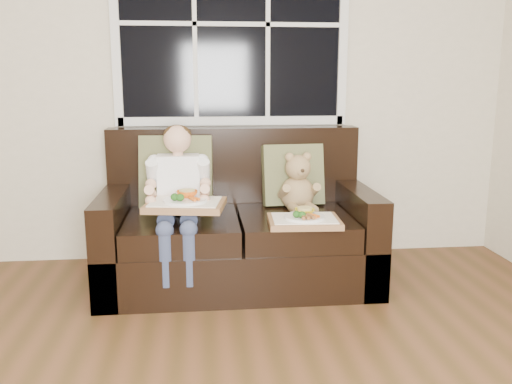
{
  "coord_description": "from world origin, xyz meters",
  "views": [
    {
      "loc": [
        0.06,
        -1.37,
        1.29
      ],
      "look_at": [
        0.39,
        1.85,
        0.61
      ],
      "focal_mm": 38.0,
      "sensor_mm": 36.0,
      "label": 1
    }
  ],
  "objects": [
    {
      "name": "tray_left",
      "position": [
        -0.04,
        1.73,
        0.58
      ],
      "size": [
        0.5,
        0.41,
        0.1
      ],
      "rotation": [
        0.0,
        0.0,
        -0.16
      ],
      "color": "olive",
      "rests_on": "child"
    },
    {
      "name": "loveseat",
      "position": [
        0.28,
        2.02,
        0.31
      ],
      "size": [
        1.7,
        0.92,
        0.96
      ],
      "color": "black",
      "rests_on": "ground"
    },
    {
      "name": "child",
      "position": [
        -0.09,
        1.9,
        0.64
      ],
      "size": [
        0.38,
        0.59,
        0.86
      ],
      "color": "white",
      "rests_on": "loveseat"
    },
    {
      "name": "pillow_left",
      "position": [
        -0.11,
        2.17,
        0.69
      ],
      "size": [
        0.48,
        0.25,
        0.48
      ],
      "rotation": [
        -0.21,
        0.0,
        -0.07
      ],
      "color": "olive",
      "rests_on": "loveseat"
    },
    {
      "name": "window_back",
      "position": [
        0.28,
        2.48,
        1.65
      ],
      "size": [
        1.62,
        0.04,
        1.37
      ],
      "color": "black",
      "rests_on": "room_walls"
    },
    {
      "name": "teddy_bear",
      "position": [
        0.68,
        2.03,
        0.6
      ],
      "size": [
        0.24,
        0.3,
        0.39
      ],
      "rotation": [
        0.0,
        0.0,
        0.12
      ],
      "color": "tan",
      "rests_on": "loveseat"
    },
    {
      "name": "tray_right",
      "position": [
        0.65,
        1.65,
        0.48
      ],
      "size": [
        0.43,
        0.34,
        0.09
      ],
      "rotation": [
        0.0,
        0.0,
        -0.05
      ],
      "color": "olive",
      "rests_on": "loveseat"
    },
    {
      "name": "pillow_right",
      "position": [
        0.67,
        2.17,
        0.65
      ],
      "size": [
        0.42,
        0.21,
        0.42
      ],
      "rotation": [
        -0.21,
        0.0,
        0.07
      ],
      "color": "olive",
      "rests_on": "loveseat"
    }
  ]
}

